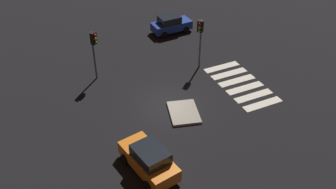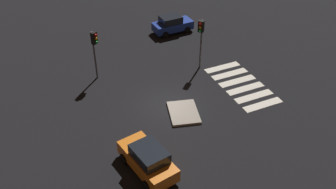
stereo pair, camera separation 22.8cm
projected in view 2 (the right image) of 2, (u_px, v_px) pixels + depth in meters
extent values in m
plane|color=black|center=(168.00, 105.00, 28.46)|extent=(80.00, 80.00, 0.00)
cube|color=gray|center=(184.00, 113.00, 27.63)|extent=(3.16, 2.69, 0.18)
cube|color=#1E389E|center=(173.00, 26.00, 37.76)|extent=(1.80, 3.92, 0.79)
cube|color=black|center=(171.00, 19.00, 37.25)|extent=(1.58, 2.03, 0.64)
cylinder|color=black|center=(179.00, 23.00, 38.99)|extent=(0.25, 0.63, 0.62)
cylinder|color=black|center=(187.00, 30.00, 37.82)|extent=(0.25, 0.63, 0.62)
cylinder|color=black|center=(158.00, 28.00, 38.12)|extent=(0.25, 0.63, 0.62)
cylinder|color=black|center=(166.00, 35.00, 36.94)|extent=(0.25, 0.63, 0.62)
sphere|color=#F2EABF|center=(187.00, 20.00, 38.78)|extent=(0.21, 0.21, 0.21)
sphere|color=#F2EABF|center=(192.00, 24.00, 38.12)|extent=(0.21, 0.21, 0.21)
cube|color=orange|center=(147.00, 161.00, 22.90)|extent=(4.44, 2.52, 0.86)
cube|color=black|center=(149.00, 154.00, 22.28)|extent=(2.40, 1.99, 0.69)
cylinder|color=black|center=(124.00, 159.00, 23.58)|extent=(0.71, 0.36, 0.67)
cylinder|color=black|center=(148.00, 147.00, 24.40)|extent=(0.71, 0.36, 0.67)
cylinder|color=black|center=(147.00, 186.00, 21.86)|extent=(0.71, 0.36, 0.67)
cylinder|color=black|center=(172.00, 172.00, 22.68)|extent=(0.71, 0.36, 0.67)
sphere|color=#F2EABF|center=(123.00, 145.00, 24.03)|extent=(0.22, 0.22, 0.22)
sphere|color=#F2EABF|center=(137.00, 138.00, 24.49)|extent=(0.22, 0.22, 0.22)
cylinder|color=#47474C|center=(201.00, 44.00, 31.52)|extent=(0.14, 0.14, 4.37)
cube|color=black|center=(201.00, 26.00, 30.39)|extent=(0.54, 0.52, 0.96)
sphere|color=red|center=(200.00, 24.00, 30.07)|extent=(0.22, 0.22, 0.22)
sphere|color=orange|center=(200.00, 27.00, 30.24)|extent=(0.22, 0.22, 0.22)
sphere|color=green|center=(200.00, 31.00, 30.42)|extent=(0.22, 0.22, 0.22)
cylinder|color=#47474C|center=(95.00, 56.00, 30.26)|extent=(0.14, 0.14, 4.16)
cube|color=black|center=(94.00, 38.00, 29.24)|extent=(0.51, 0.54, 0.96)
sphere|color=red|center=(96.00, 35.00, 28.98)|extent=(0.22, 0.22, 0.22)
sphere|color=orange|center=(96.00, 39.00, 29.15)|extent=(0.22, 0.22, 0.22)
sphere|color=green|center=(97.00, 42.00, 29.33)|extent=(0.22, 0.22, 0.22)
cube|color=silver|center=(263.00, 105.00, 28.52)|extent=(0.70, 3.20, 0.02)
cube|color=silver|center=(254.00, 96.00, 29.37)|extent=(0.70, 3.20, 0.02)
cube|color=silver|center=(245.00, 88.00, 30.21)|extent=(0.70, 3.20, 0.02)
cube|color=silver|center=(237.00, 81.00, 31.06)|extent=(0.70, 3.20, 0.02)
cube|color=silver|center=(230.00, 74.00, 31.90)|extent=(0.70, 3.20, 0.02)
cube|color=silver|center=(222.00, 67.00, 32.75)|extent=(0.70, 3.20, 0.02)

